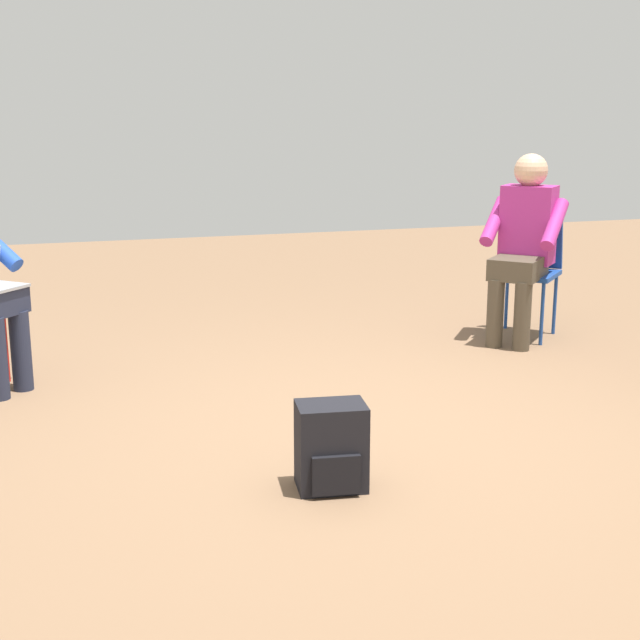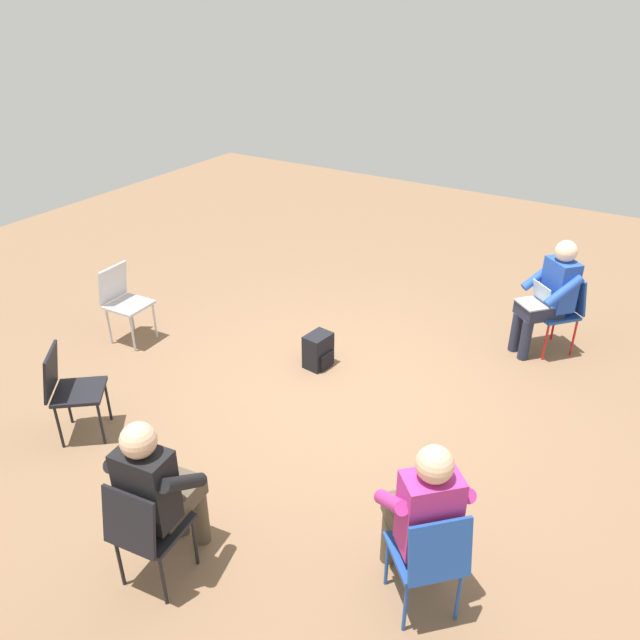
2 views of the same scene
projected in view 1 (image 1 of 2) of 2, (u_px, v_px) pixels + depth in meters
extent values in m
plane|color=brown|center=(370.00, 437.00, 4.24)|extent=(14.06, 14.06, 0.00)
cylinder|color=red|center=(6.00, 346.00, 5.05)|extent=(0.02, 0.02, 0.42)
cube|color=#1E4799|center=(525.00, 274.00, 6.02)|extent=(0.57, 0.57, 0.03)
cylinder|color=#1E4799|center=(542.00, 314.00, 5.85)|extent=(0.02, 0.02, 0.42)
cylinder|color=#1E4799|center=(492.00, 309.00, 6.00)|extent=(0.02, 0.02, 0.42)
cylinder|color=#1E4799|center=(555.00, 304.00, 6.14)|extent=(0.02, 0.02, 0.42)
cylinder|color=#1E4799|center=(507.00, 299.00, 6.30)|extent=(0.02, 0.02, 0.42)
cube|color=#1E4799|center=(535.00, 239.00, 6.13)|extent=(0.34, 0.33, 0.40)
cylinder|color=#23283D|center=(21.00, 351.00, 4.90)|extent=(0.11, 0.11, 0.45)
cylinder|color=#4C4233|center=(522.00, 316.00, 5.72)|extent=(0.11, 0.11, 0.45)
cylinder|color=#4C4233|center=(495.00, 313.00, 5.80)|extent=(0.11, 0.11, 0.45)
cube|color=#4C4233|center=(518.00, 267.00, 5.84)|extent=(0.51, 0.51, 0.14)
cube|color=#B22D84|center=(528.00, 225.00, 5.94)|extent=(0.40, 0.40, 0.52)
sphere|color=#DBAD89|center=(531.00, 170.00, 5.86)|extent=(0.22, 0.22, 0.22)
cylinder|color=#B22D84|center=(555.00, 224.00, 5.76)|extent=(0.34, 0.34, 0.31)
cylinder|color=#B22D84|center=(495.00, 221.00, 5.94)|extent=(0.34, 0.34, 0.31)
cube|color=black|center=(331.00, 446.00, 3.63)|extent=(0.23, 0.30, 0.36)
cube|color=black|center=(331.00, 465.00, 3.65)|extent=(0.27, 0.23, 0.16)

